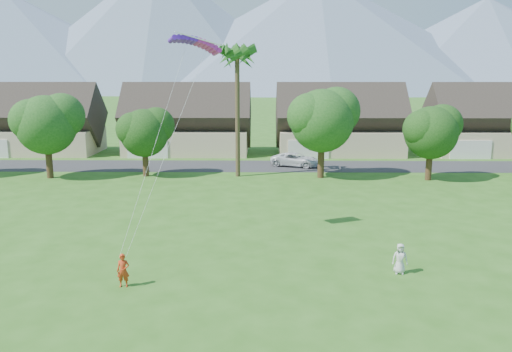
{
  "coord_description": "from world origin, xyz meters",
  "views": [
    {
      "loc": [
        0.37,
        -19.16,
        9.75
      ],
      "look_at": [
        0.0,
        10.0,
        3.8
      ],
      "focal_mm": 35.0,
      "sensor_mm": 36.0,
      "label": 1
    }
  ],
  "objects_px": {
    "watcher": "(400,259)",
    "parked_car": "(296,160)",
    "kite_flyer": "(123,270)",
    "parafoil_kite": "(196,41)"
  },
  "relations": [
    {
      "from": "watcher",
      "to": "parked_car",
      "type": "height_order",
      "value": "watcher"
    },
    {
      "from": "watcher",
      "to": "parked_car",
      "type": "relative_size",
      "value": 0.3
    },
    {
      "from": "watcher",
      "to": "parafoil_kite",
      "type": "height_order",
      "value": "parafoil_kite"
    },
    {
      "from": "kite_flyer",
      "to": "parked_car",
      "type": "distance_m",
      "value": 32.97
    },
    {
      "from": "parafoil_kite",
      "to": "kite_flyer",
      "type": "bearing_deg",
      "value": -132.44
    },
    {
      "from": "kite_flyer",
      "to": "watcher",
      "type": "distance_m",
      "value": 13.44
    },
    {
      "from": "parked_car",
      "to": "parafoil_kite",
      "type": "height_order",
      "value": "parafoil_kite"
    },
    {
      "from": "kite_flyer",
      "to": "parked_car",
      "type": "bearing_deg",
      "value": 68.44
    },
    {
      "from": "watcher",
      "to": "parked_car",
      "type": "bearing_deg",
      "value": 102.16
    },
    {
      "from": "kite_flyer",
      "to": "parafoil_kite",
      "type": "xyz_separation_m",
      "value": [
        2.68,
        7.31,
        10.78
      ]
    }
  ]
}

